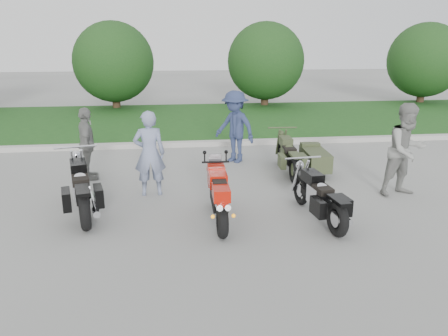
{
  "coord_description": "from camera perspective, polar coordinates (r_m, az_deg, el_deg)",
  "views": [
    {
      "loc": [
        -0.51,
        -7.19,
        3.2
      ],
      "look_at": [
        0.47,
        0.84,
        0.8
      ],
      "focal_mm": 35.0,
      "sensor_mm": 36.0,
      "label": 1
    }
  ],
  "objects": [
    {
      "name": "person_back",
      "position": [
        10.64,
        -17.46,
        3.0
      ],
      "size": [
        0.59,
        1.06,
        1.7
      ],
      "primitive_type": "imported",
      "rotation": [
        0.0,
        0.0,
        1.75
      ],
      "color": "gray",
      "rests_on": "ground"
    },
    {
      "name": "grass_strip",
      "position": [
        17.63,
        -5.25,
        6.22
      ],
      "size": [
        60.0,
        8.0,
        0.14
      ],
      "primitive_type": "cube",
      "color": "#2C6322",
      "rests_on": "ground"
    },
    {
      "name": "person_grey",
      "position": [
        9.83,
        22.72,
        2.17
      ],
      "size": [
        1.09,
        0.93,
        1.96
      ],
      "primitive_type": "imported",
      "rotation": [
        0.0,
        0.0,
        0.22
      ],
      "color": "gray",
      "rests_on": "ground"
    },
    {
      "name": "sportbike_red",
      "position": [
        7.78,
        -0.68,
        -3.49
      ],
      "size": [
        0.33,
        1.92,
        0.91
      ],
      "rotation": [
        0.0,
        0.0,
        -0.02
      ],
      "color": "black",
      "rests_on": "ground"
    },
    {
      "name": "person_denim",
      "position": [
        11.64,
        1.43,
        5.39
      ],
      "size": [
        1.37,
        1.38,
        1.91
      ],
      "primitive_type": "imported",
      "rotation": [
        0.0,
        0.0,
        -0.81
      ],
      "color": "navy",
      "rests_on": "ground"
    },
    {
      "name": "tree_far_right",
      "position": [
        24.2,
        24.78,
        12.67
      ],
      "size": [
        3.6,
        3.6,
        4.0
      ],
      "color": "#3F2B1C",
      "rests_on": "ground"
    },
    {
      "name": "cruiser_left",
      "position": [
        8.59,
        -18.09,
        -2.81
      ],
      "size": [
        0.8,
        2.39,
        0.93
      ],
      "rotation": [
        0.0,
        0.0,
        0.24
      ],
      "color": "black",
      "rests_on": "ground"
    },
    {
      "name": "tree_mid_left",
      "position": [
        20.86,
        -14.22,
        13.27
      ],
      "size": [
        3.6,
        3.6,
        4.0
      ],
      "color": "#3F2B1C",
      "rests_on": "ground"
    },
    {
      "name": "ground",
      "position": [
        7.89,
        -2.68,
        -7.43
      ],
      "size": [
        80.0,
        80.0,
        0.0
      ],
      "primitive_type": "plane",
      "color": "#9F9F9A",
      "rests_on": "ground"
    },
    {
      "name": "cruiser_sidecar",
      "position": [
        10.85,
        10.42,
        1.25
      ],
      "size": [
        1.12,
        2.19,
        0.84
      ],
      "rotation": [
        0.0,
        0.0,
        -0.05
      ],
      "color": "black",
      "rests_on": "ground"
    },
    {
      "name": "cruiser_right",
      "position": [
        8.09,
        12.47,
        -3.97
      ],
      "size": [
        0.49,
        2.14,
        0.83
      ],
      "rotation": [
        0.0,
        0.0,
        0.11
      ],
      "color": "black",
      "rests_on": "ground"
    },
    {
      "name": "curb",
      "position": [
        13.57,
        -4.65,
        3.14
      ],
      "size": [
        60.0,
        0.3,
        0.15
      ],
      "primitive_type": "cube",
      "color": "#B3B0A8",
      "rests_on": "ground"
    },
    {
      "name": "person_stripe",
      "position": [
        9.23,
        -9.71,
        1.88
      ],
      "size": [
        0.68,
        0.46,
        1.81
      ],
      "primitive_type": "imported",
      "rotation": [
        0.0,
        0.0,
        3.19
      ],
      "color": "#7E8AAB",
      "rests_on": "ground"
    },
    {
      "name": "tree_mid_right",
      "position": [
        21.2,
        5.45,
        13.72
      ],
      "size": [
        3.6,
        3.6,
        4.0
      ],
      "color": "#3F2B1C",
      "rests_on": "ground"
    }
  ]
}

